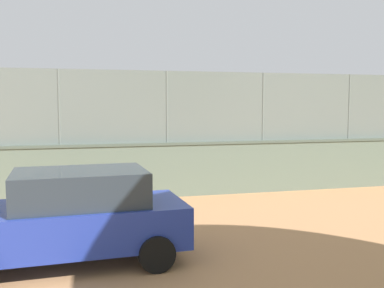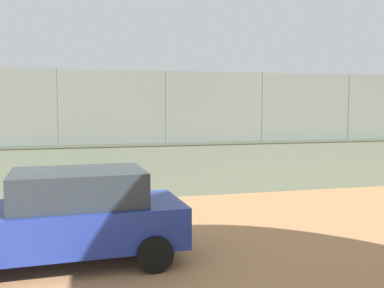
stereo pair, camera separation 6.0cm
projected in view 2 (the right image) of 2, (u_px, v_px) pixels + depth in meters
The scene contains 9 objects.
ground_plane at pixel (176, 153), 25.80m from camera, with size 260.00×260.00×0.00m, color tan.
perimeter_wall at pixel (215, 167), 13.99m from camera, with size 28.79×1.12×1.66m.
fence_panel_on_wall at pixel (216, 107), 13.82m from camera, with size 28.27×0.72×2.16m.
player_at_service_line at pixel (176, 148), 19.47m from camera, with size 0.77×1.00×1.57m.
player_baseline_waiting at pixel (244, 151), 17.72m from camera, with size 0.73×1.07×1.62m.
player_crossing_court at pixel (139, 138), 25.34m from camera, with size 1.24×0.72×1.53m.
sports_ball at pixel (192, 175), 17.55m from camera, with size 0.09×0.09×0.09m, color white.
spare_ball_by_wall at pixel (64, 189), 14.41m from camera, with size 0.16×0.16×0.16m, color #3399D8.
parked_car_blue at pixel (70, 216), 7.84m from camera, with size 4.10×2.05×1.65m.
Camera 2 is at (5.99, 24.96, 2.79)m, focal length 41.58 mm.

